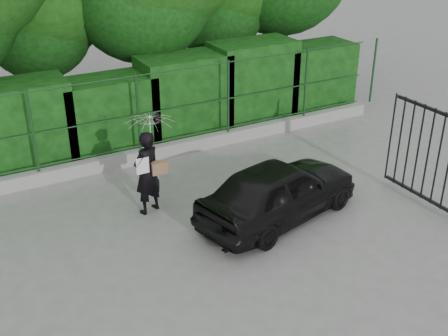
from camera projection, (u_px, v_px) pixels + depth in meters
ground at (219, 268)px, 9.29m from camera, size 80.00×80.00×0.00m
kerb at (125, 159)px, 12.77m from camera, size 14.00×0.25×0.30m
fence at (131, 114)px, 12.40m from camera, size 14.13×0.06×1.80m
hedge at (101, 111)px, 13.11m from camera, size 14.20×1.20×2.27m
woman at (150, 149)px, 10.48m from camera, size 0.97×0.95×1.96m
car at (279, 190)px, 10.51m from camera, size 3.67×2.16×1.17m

